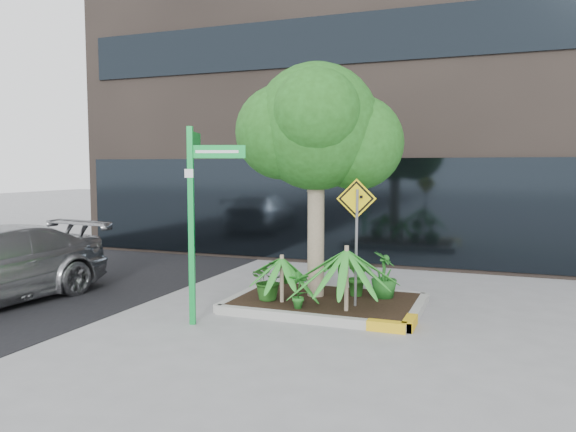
% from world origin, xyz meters
% --- Properties ---
extents(ground, '(80.00, 80.00, 0.00)m').
position_xyz_m(ground, '(0.00, 0.00, 0.00)').
color(ground, gray).
rests_on(ground, ground).
extents(asphalt_road, '(7.00, 80.00, 0.01)m').
position_xyz_m(asphalt_road, '(-6.50, 0.00, 0.01)').
color(asphalt_road, black).
rests_on(asphalt_road, ground).
extents(building, '(18.00, 8.00, 15.00)m').
position_xyz_m(building, '(0.50, 8.50, 7.50)').
color(building, '#2D2621').
rests_on(building, ground).
extents(planter, '(3.35, 2.36, 0.15)m').
position_xyz_m(planter, '(0.23, 0.27, 0.10)').
color(planter, '#9E9E99').
rests_on(planter, ground).
extents(tree, '(2.92, 2.59, 4.38)m').
position_xyz_m(tree, '(-0.05, 0.48, 3.20)').
color(tree, tan).
rests_on(tree, ground).
extents(palm_front, '(1.21, 1.21, 1.34)m').
position_xyz_m(palm_front, '(0.75, -0.38, 1.15)').
color(palm_front, tan).
rests_on(palm_front, ground).
extents(palm_left, '(0.93, 0.93, 1.03)m').
position_xyz_m(palm_left, '(-0.45, -0.20, 0.92)').
color(palm_left, tan).
rests_on(palm_left, ground).
extents(palm_back, '(0.83, 0.83, 0.93)m').
position_xyz_m(palm_back, '(0.32, 1.19, 0.84)').
color(palm_back, tan).
rests_on(palm_back, ground).
extents(shrub_a, '(0.90, 0.90, 0.71)m').
position_xyz_m(shrub_a, '(-0.72, -0.13, 0.51)').
color(shrub_a, '#1F5418').
rests_on(shrub_a, planter).
extents(shrub_b, '(0.53, 0.53, 0.83)m').
position_xyz_m(shrub_b, '(1.14, 0.75, 0.56)').
color(shrub_b, '#1C5E1C').
rests_on(shrub_b, planter).
extents(shrub_c, '(0.41, 0.41, 0.65)m').
position_xyz_m(shrub_c, '(-0.02, -0.51, 0.47)').
color(shrub_c, '#257624').
rests_on(shrub_c, planter).
extents(shrub_d, '(0.56, 0.56, 0.72)m').
position_xyz_m(shrub_d, '(0.67, 0.67, 0.51)').
color(shrub_d, '#23651D').
rests_on(shrub_d, planter).
extents(street_sign_post, '(1.11, 0.89, 3.12)m').
position_xyz_m(street_sign_post, '(-1.43, -1.42, 1.93)').
color(street_sign_post, '#0E9C39').
rests_on(street_sign_post, ground).
extents(cattle_sign, '(0.62, 0.27, 2.15)m').
position_xyz_m(cattle_sign, '(0.84, -0.09, 1.60)').
color(cattle_sign, slate).
rests_on(cattle_sign, ground).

